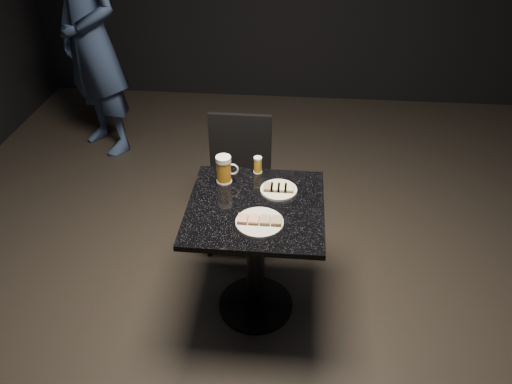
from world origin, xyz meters
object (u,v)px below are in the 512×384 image
(patron, at_px, (91,39))
(beer_mug, at_px, (224,169))
(table, at_px, (256,241))
(plate_large, at_px, (259,222))
(beer_tumbler, at_px, (258,165))
(plate_small, at_px, (279,190))
(chair, at_px, (238,175))

(patron, relative_size, beer_mug, 12.28)
(table, height_order, beer_mug, beer_mug)
(plate_large, relative_size, beer_tumbler, 2.40)
(table, bearing_deg, plate_large, -77.57)
(plate_small, xyz_separation_m, patron, (-1.60, 1.67, 0.21))
(plate_large, relative_size, chair, 0.27)
(beer_mug, bearing_deg, chair, 88.08)
(plate_large, distance_m, patron, 2.49)
(table, xyz_separation_m, beer_mug, (-0.19, 0.20, 0.32))
(beer_mug, distance_m, beer_tumbler, 0.21)
(chair, bearing_deg, patron, 138.97)
(plate_small, distance_m, table, 0.31)
(patron, xyz_separation_m, beer_mug, (1.30, -1.60, -0.14))
(table, xyz_separation_m, chair, (-0.17, 0.66, -0.01))
(plate_small, height_order, beer_tumbler, beer_tumbler)
(patron, bearing_deg, chair, -5.02)
(plate_small, relative_size, table, 0.26)
(patron, distance_m, table, 2.39)
(beer_mug, xyz_separation_m, beer_tumbler, (0.17, 0.11, -0.03))
(patron, relative_size, table, 2.59)
(beer_tumbler, bearing_deg, patron, 134.67)
(beer_mug, bearing_deg, plate_large, -57.58)
(plate_small, distance_m, chair, 0.64)
(patron, height_order, table, patron)
(plate_large, height_order, patron, patron)
(plate_small, xyz_separation_m, beer_tumbler, (-0.13, 0.17, 0.04))
(plate_large, height_order, beer_mug, beer_mug)
(plate_large, distance_m, chair, 0.87)
(patron, bearing_deg, plate_small, -10.11)
(plate_small, height_order, table, plate_small)
(table, distance_m, beer_tumbler, 0.43)
(beer_tumbler, distance_m, chair, 0.48)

